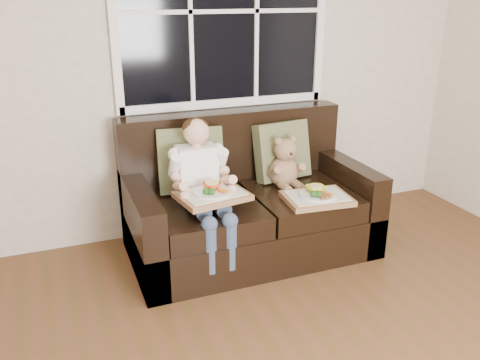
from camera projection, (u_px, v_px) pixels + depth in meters
name	position (u px, v px, depth m)	size (l,w,h in m)	color
room_walls	(448.00, 66.00, 1.38)	(4.52, 5.02, 2.71)	beige
window_back	(224.00, 11.00, 3.61)	(1.62, 0.04, 1.37)	black
loveseat	(247.00, 208.00, 3.67)	(1.70, 0.92, 0.96)	black
pillow_left	(190.00, 160.00, 3.55)	(0.48, 0.27, 0.47)	#5A5F3A
pillow_right	(282.00, 151.00, 3.80)	(0.45, 0.26, 0.44)	#5A5F3A
child	(202.00, 177.00, 3.32)	(0.38, 0.60, 0.87)	white
teddy_bear	(285.00, 166.00, 3.67)	(0.22, 0.28, 0.38)	#A27656
tray_left	(212.00, 194.00, 3.22)	(0.48, 0.39, 0.10)	#9A6345
tray_right	(317.00, 197.00, 3.43)	(0.47, 0.37, 0.10)	#9A6345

